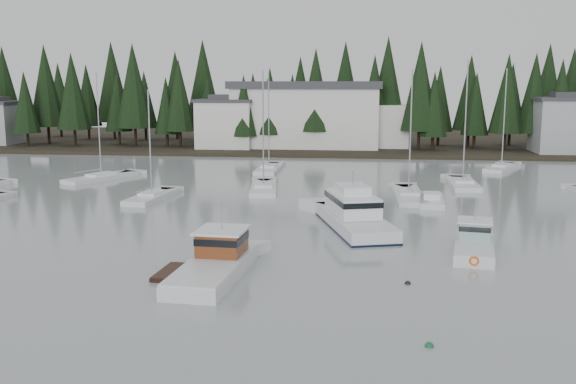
# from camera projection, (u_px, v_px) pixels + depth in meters

# --- Properties ---
(ground) EXTENTS (260.00, 260.00, 0.00)m
(ground) POSITION_uv_depth(u_px,v_px,m) (252.00, 349.00, 27.34)
(ground) COLOR #8F979A
(ground) RESTS_ON ground
(far_shore_land) EXTENTS (240.00, 54.00, 1.00)m
(far_shore_land) POSITION_uv_depth(u_px,v_px,m) (339.00, 142.00, 122.30)
(far_shore_land) COLOR black
(far_shore_land) RESTS_ON ground
(conifer_treeline) EXTENTS (200.00, 22.00, 20.00)m
(conifer_treeline) POSITION_uv_depth(u_px,v_px,m) (336.00, 148.00, 111.53)
(conifer_treeline) COLOR black
(conifer_treeline) RESTS_ON ground
(house_west) EXTENTS (9.54, 7.42, 8.75)m
(house_west) POSITION_uv_depth(u_px,v_px,m) (226.00, 123.00, 105.94)
(house_west) COLOR silver
(house_west) RESTS_ON ground
(house_east_a) EXTENTS (10.60, 8.48, 9.25)m
(house_east_a) POSITION_uv_depth(u_px,v_px,m) (568.00, 124.00, 98.77)
(house_east_a) COLOR #999EA0
(house_east_a) RESTS_ON ground
(harbor_inn) EXTENTS (29.50, 11.50, 10.90)m
(harbor_inn) POSITION_uv_depth(u_px,v_px,m) (318.00, 115.00, 107.31)
(harbor_inn) COLOR silver
(harbor_inn) RESTS_ON ground
(lobster_boat_brown) EXTENTS (5.29, 9.72, 4.71)m
(lobster_boat_brown) POSITION_uv_depth(u_px,v_px,m) (214.00, 266.00, 37.89)
(lobster_boat_brown) COLOR silver
(lobster_boat_brown) RESTS_ON ground
(cabin_cruiser_center) EXTENTS (6.94, 12.51, 5.13)m
(cabin_cruiser_center) POSITION_uv_depth(u_px,v_px,m) (354.00, 218.00, 50.19)
(cabin_cruiser_center) COLOR silver
(cabin_cruiser_center) RESTS_ON ground
(lobster_boat_teal) EXTENTS (3.59, 7.38, 3.94)m
(lobster_boat_teal) POSITION_uv_depth(u_px,v_px,m) (474.00, 246.00, 42.74)
(lobster_boat_teal) COLOR silver
(lobster_boat_teal) RESTS_ON ground
(sailboat_0) EXTENTS (3.30, 8.61, 11.12)m
(sailboat_0) POSITION_uv_depth(u_px,v_px,m) (152.00, 199.00, 62.44)
(sailboat_0) COLOR silver
(sailboat_0) RESTS_ON ground
(sailboat_1) EXTENTS (2.96, 10.80, 13.06)m
(sailboat_1) POSITION_uv_depth(u_px,v_px,m) (408.00, 197.00, 63.29)
(sailboat_1) COLOR silver
(sailboat_1) RESTS_ON ground
(sailboat_2) EXTENTS (2.89, 9.22, 14.22)m
(sailboat_2) POSITION_uv_depth(u_px,v_px,m) (462.00, 185.00, 70.47)
(sailboat_2) COLOR silver
(sailboat_2) RESTS_ON ground
(sailboat_4) EXTENTS (6.46, 9.99, 13.08)m
(sailboat_4) POSITION_uv_depth(u_px,v_px,m) (101.00, 179.00, 75.06)
(sailboat_4) COLOR silver
(sailboat_4) RESTS_ON ground
(sailboat_6) EXTENTS (2.70, 9.98, 13.02)m
(sailboat_6) POSITION_uv_depth(u_px,v_px,m) (269.00, 170.00, 82.76)
(sailboat_6) COLOR silver
(sailboat_6) RESTS_ON ground
(sailboat_8) EXTENTS (3.87, 10.10, 12.98)m
(sailboat_8) POSITION_uv_depth(u_px,v_px,m) (264.00, 190.00, 67.64)
(sailboat_8) COLOR silver
(sailboat_8) RESTS_ON ground
(sailboat_9) EXTENTS (6.23, 9.44, 13.55)m
(sailboat_9) POSITION_uv_depth(u_px,v_px,m) (501.00, 169.00, 83.72)
(sailboat_9) COLOR silver
(sailboat_9) RESTS_ON ground
(runabout_1) EXTENTS (2.73, 6.79, 1.42)m
(runabout_1) POSITION_uv_depth(u_px,v_px,m) (432.00, 202.00, 60.18)
(runabout_1) COLOR silver
(runabout_1) RESTS_ON ground
(mooring_buoy_green) EXTENTS (0.41, 0.41, 0.41)m
(mooring_buoy_green) POSITION_uv_depth(u_px,v_px,m) (429.00, 347.00, 27.61)
(mooring_buoy_green) COLOR #145933
(mooring_buoy_green) RESTS_ON ground
(mooring_buoy_dark) EXTENTS (0.37, 0.37, 0.37)m
(mooring_buoy_dark) POSITION_uv_depth(u_px,v_px,m) (408.00, 284.00, 36.20)
(mooring_buoy_dark) COLOR black
(mooring_buoy_dark) RESTS_ON ground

